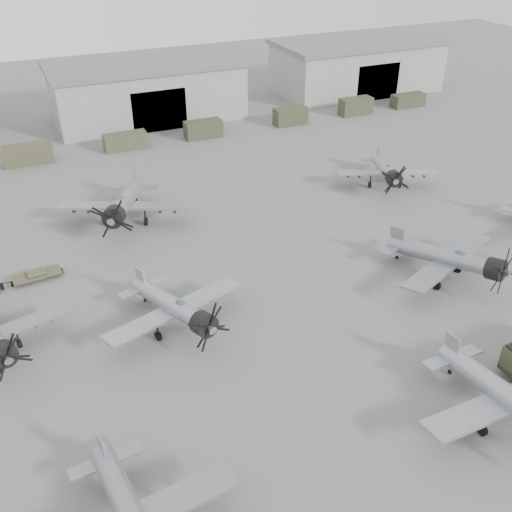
# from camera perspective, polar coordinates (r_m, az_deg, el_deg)

# --- Properties ---
(ground) EXTENTS (220.00, 220.00, 0.00)m
(ground) POSITION_cam_1_polar(r_m,az_deg,el_deg) (43.60, 11.14, -10.63)
(ground) COLOR slate
(ground) RESTS_ON ground
(hangar_center) EXTENTS (29.00, 14.80, 8.70)m
(hangar_center) POSITION_cam_1_polar(r_m,az_deg,el_deg) (92.97, -10.89, 16.03)
(hangar_center) COLOR gray
(hangar_center) RESTS_ON ground
(hangar_right) EXTENTS (29.00, 14.80, 8.70)m
(hangar_right) POSITION_cam_1_polar(r_m,az_deg,el_deg) (107.85, 10.04, 18.29)
(hangar_right) COLOR gray
(hangar_right) RESTS_ON ground
(support_truck_2) EXTENTS (6.16, 2.20, 2.54)m
(support_truck_2) POSITION_cam_1_polar(r_m,az_deg,el_deg) (80.32, -21.84, 9.42)
(support_truck_2) COLOR #45442D
(support_truck_2) RESTS_ON ground
(support_truck_3) EXTENTS (5.86, 2.20, 2.21)m
(support_truck_3) POSITION_cam_1_polar(r_m,az_deg,el_deg) (81.55, -12.92, 11.12)
(support_truck_3) COLOR #43452D
(support_truck_3) RESTS_ON ground
(support_truck_4) EXTENTS (5.35, 2.20, 2.43)m
(support_truck_4) POSITION_cam_1_polar(r_m,az_deg,el_deg) (84.18, -5.29, 12.52)
(support_truck_4) COLOR #383D28
(support_truck_4) RESTS_ON ground
(support_truck_5) EXTENTS (5.05, 2.20, 2.53)m
(support_truck_5) POSITION_cam_1_polar(r_m,az_deg,el_deg) (89.36, 3.46, 13.80)
(support_truck_5) COLOR #3B3C27
(support_truck_5) RESTS_ON ground
(support_truck_6) EXTENTS (5.28, 2.20, 2.62)m
(support_truck_6) POSITION_cam_1_polar(r_m,az_deg,el_deg) (95.03, 9.94, 14.54)
(support_truck_6) COLOR #3A3D28
(support_truck_6) RESTS_ON ground
(support_truck_7) EXTENTS (5.68, 2.20, 2.07)m
(support_truck_7) POSITION_cam_1_polar(r_m,az_deg,el_deg) (100.92, 14.96, 14.82)
(support_truck_7) COLOR #393C27
(support_truck_7) RESTS_ON ground
(aircraft_mid_1) EXTENTS (12.06, 10.86, 4.82)m
(aircraft_mid_1) POSITION_cam_1_polar(r_m,az_deg,el_deg) (44.86, -7.91, -5.22)
(aircraft_mid_1) COLOR #9B9EA4
(aircraft_mid_1) RESTS_ON ground
(aircraft_mid_2) EXTENTS (12.46, 11.26, 5.05)m
(aircraft_mid_2) POSITION_cam_1_polar(r_m,az_deg,el_deg) (53.03, 19.06, -0.30)
(aircraft_mid_2) COLOR gray
(aircraft_mid_2) RESTS_ON ground
(aircraft_far_0) EXTENTS (13.44, 12.19, 5.51)m
(aircraft_far_0) POSITION_cam_1_polar(r_m,az_deg,el_deg) (60.58, -13.12, 5.08)
(aircraft_far_0) COLOR #96989E
(aircraft_far_0) RESTS_ON ground
(aircraft_far_1) EXTENTS (11.56, 10.47, 4.72)m
(aircraft_far_1) POSITION_cam_1_polar(r_m,az_deg,el_deg) (69.32, 12.94, 8.29)
(aircraft_far_1) COLOR #A0A2A9
(aircraft_far_1) RESTS_ON ground
(tug_trailer) EXTENTS (7.42, 2.12, 1.47)m
(tug_trailer) POSITION_cam_1_polar(r_m,az_deg,el_deg) (54.82, -23.71, -2.43)
(tug_trailer) COLOR #48462F
(tug_trailer) RESTS_ON ground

